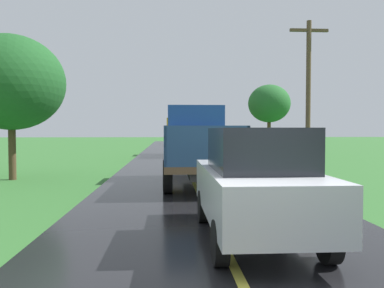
# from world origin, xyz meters

# --- Properties ---
(banana_truck_near) EXTENTS (2.38, 5.82, 2.80)m
(banana_truck_near) POSITION_xyz_m (0.13, 9.59, 1.47)
(banana_truck_near) COLOR #2D2D30
(banana_truck_near) RESTS_ON road_surface
(banana_truck_far) EXTENTS (2.38, 5.81, 2.80)m
(banana_truck_far) POSITION_xyz_m (-0.00, 24.36, 1.47)
(banana_truck_far) COLOR #2D2D30
(banana_truck_far) RESTS_ON road_surface
(utility_pole_roadside) EXTENTS (1.63, 0.20, 6.55)m
(utility_pole_roadside) POSITION_xyz_m (5.00, 11.61, 3.51)
(utility_pole_roadside) COLOR brown
(utility_pole_roadside) RESTS_ON ground
(roadside_tree_near_left) EXTENTS (3.24, 3.24, 5.47)m
(roadside_tree_near_left) POSITION_xyz_m (6.88, 24.94, 3.99)
(roadside_tree_near_left) COLOR #4C3823
(roadside_tree_near_left) RESTS_ON ground
(roadside_tree_mid_right) EXTENTS (4.12, 4.12, 5.67)m
(roadside_tree_mid_right) POSITION_xyz_m (-7.05, 11.14, 3.81)
(roadside_tree_mid_right) COLOR #4C3823
(roadside_tree_mid_right) RESTS_ON ground
(following_car) EXTENTS (1.74, 4.10, 1.92)m
(following_car) POSITION_xyz_m (0.58, 2.17, 1.07)
(following_car) COLOR #B7BABF
(following_car) RESTS_ON road_surface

